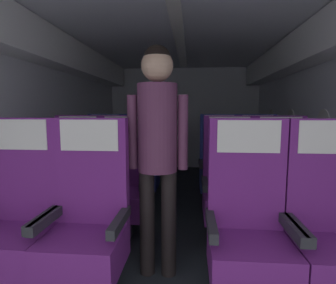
{
  "coord_description": "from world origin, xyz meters",
  "views": [
    {
      "loc": [
        0.15,
        -0.18,
        1.22
      ],
      "look_at": [
        -0.13,
        3.06,
        0.83
      ],
      "focal_mm": 28.75,
      "sensor_mm": 36.0,
      "label": 1
    }
  ],
  "objects_px": {
    "seat_a_left_window": "(17,222)",
    "seat_b_left_window": "(77,184)",
    "seat_b_right_aisle": "(281,190)",
    "seat_c_left_window": "(104,166)",
    "seat_c_left_aisle": "(140,166)",
    "seat_b_right_window": "(229,189)",
    "seat_a_right_window": "(248,231)",
    "seat_b_left_aisle": "(123,186)",
    "seat_a_left_aisle": "(87,226)",
    "seat_a_right_aisle": "(332,234)",
    "seat_c_right_window": "(219,168)",
    "seat_c_right_aisle": "(257,169)",
    "flight_attendant": "(158,137)"
  },
  "relations": [
    {
      "from": "seat_b_left_window",
      "to": "seat_c_left_aisle",
      "type": "xyz_separation_m",
      "value": [
        0.47,
        0.92,
        0.0
      ]
    },
    {
      "from": "seat_c_left_window",
      "to": "seat_c_left_aisle",
      "type": "distance_m",
      "value": 0.48
    },
    {
      "from": "seat_a_left_aisle",
      "to": "seat_a_right_window",
      "type": "xyz_separation_m",
      "value": [
        1.0,
        0.0,
        0.0
      ]
    },
    {
      "from": "seat_a_left_aisle",
      "to": "seat_b_right_window",
      "type": "distance_m",
      "value": 1.36
    },
    {
      "from": "seat_a_left_window",
      "to": "seat_b_right_window",
      "type": "relative_size",
      "value": 1.0
    },
    {
      "from": "seat_c_left_aisle",
      "to": "seat_c_right_aisle",
      "type": "xyz_separation_m",
      "value": [
        1.49,
        -0.02,
        0.0
      ]
    },
    {
      "from": "seat_b_left_window",
      "to": "seat_b_left_aisle",
      "type": "bearing_deg",
      "value": -2.44
    },
    {
      "from": "seat_a_left_aisle",
      "to": "seat_c_left_aisle",
      "type": "height_order",
      "value": "same"
    },
    {
      "from": "seat_b_left_window",
      "to": "seat_c_left_aisle",
      "type": "distance_m",
      "value": 1.03
    },
    {
      "from": "seat_b_left_window",
      "to": "seat_c_right_window",
      "type": "bearing_deg",
      "value": 31.41
    },
    {
      "from": "seat_a_left_window",
      "to": "seat_b_right_aisle",
      "type": "xyz_separation_m",
      "value": [
        1.96,
        0.9,
        0.0
      ]
    },
    {
      "from": "seat_b_right_window",
      "to": "flight_attendant",
      "type": "xyz_separation_m",
      "value": [
        -0.6,
        -0.61,
        0.54
      ]
    },
    {
      "from": "seat_c_left_aisle",
      "to": "seat_b_right_window",
      "type": "bearing_deg",
      "value": -42.55
    },
    {
      "from": "flight_attendant",
      "to": "seat_a_right_aisle",
      "type": "bearing_deg",
      "value": -178.96
    },
    {
      "from": "seat_c_left_aisle",
      "to": "seat_a_left_aisle",
      "type": "bearing_deg",
      "value": -89.91
    },
    {
      "from": "seat_b_right_aisle",
      "to": "flight_attendant",
      "type": "relative_size",
      "value": 0.7
    },
    {
      "from": "seat_c_left_window",
      "to": "seat_b_left_window",
      "type": "bearing_deg",
      "value": -88.94
    },
    {
      "from": "seat_a_left_window",
      "to": "seat_b_right_window",
      "type": "xyz_separation_m",
      "value": [
        1.49,
        0.89,
        0.0
      ]
    },
    {
      "from": "seat_b_left_window",
      "to": "seat_b_left_aisle",
      "type": "distance_m",
      "value": 0.47
    },
    {
      "from": "seat_c_left_aisle",
      "to": "flight_attendant",
      "type": "distance_m",
      "value": 1.68
    },
    {
      "from": "seat_c_left_aisle",
      "to": "flight_attendant",
      "type": "bearing_deg",
      "value": -74.75
    },
    {
      "from": "seat_b_right_window",
      "to": "seat_c_left_aisle",
      "type": "relative_size",
      "value": 1.0
    },
    {
      "from": "seat_c_right_aisle",
      "to": "seat_b_right_aisle",
      "type": "bearing_deg",
      "value": -90.37
    },
    {
      "from": "seat_a_right_window",
      "to": "seat_b_left_aisle",
      "type": "bearing_deg",
      "value": 138.23
    },
    {
      "from": "seat_a_left_aisle",
      "to": "seat_a_right_aisle",
      "type": "bearing_deg",
      "value": 0.16
    },
    {
      "from": "seat_a_left_aisle",
      "to": "seat_c_left_aisle",
      "type": "xyz_separation_m",
      "value": [
        -0.0,
        1.83,
        0.0
      ]
    },
    {
      "from": "seat_a_left_aisle",
      "to": "seat_c_right_window",
      "type": "bearing_deg",
      "value": 60.98
    },
    {
      "from": "seat_c_right_aisle",
      "to": "seat_b_left_window",
      "type": "bearing_deg",
      "value": -155.51
    },
    {
      "from": "seat_a_right_window",
      "to": "seat_c_left_aisle",
      "type": "bearing_deg",
      "value": 118.83
    },
    {
      "from": "seat_b_right_aisle",
      "to": "seat_c_right_aisle",
      "type": "distance_m",
      "value": 0.9
    },
    {
      "from": "seat_a_right_window",
      "to": "seat_c_left_aisle",
      "type": "relative_size",
      "value": 1.0
    },
    {
      "from": "seat_c_left_aisle",
      "to": "seat_c_right_aisle",
      "type": "bearing_deg",
      "value": -0.89
    },
    {
      "from": "seat_c_left_window",
      "to": "seat_b_left_aisle",
      "type": "bearing_deg",
      "value": -62.07
    },
    {
      "from": "seat_a_right_window",
      "to": "seat_c_right_aisle",
      "type": "relative_size",
      "value": 1.0
    },
    {
      "from": "seat_a_right_aisle",
      "to": "seat_b_left_window",
      "type": "distance_m",
      "value": 2.16
    },
    {
      "from": "seat_b_right_window",
      "to": "flight_attendant",
      "type": "bearing_deg",
      "value": -134.52
    },
    {
      "from": "seat_c_right_aisle",
      "to": "seat_c_right_window",
      "type": "height_order",
      "value": "same"
    },
    {
      "from": "seat_a_right_window",
      "to": "seat_c_right_window",
      "type": "bearing_deg",
      "value": 89.82
    },
    {
      "from": "seat_b_right_aisle",
      "to": "seat_c_left_window",
      "type": "bearing_deg",
      "value": 155.29
    },
    {
      "from": "seat_a_left_aisle",
      "to": "seat_b_right_aisle",
      "type": "bearing_deg",
      "value": 31.54
    },
    {
      "from": "seat_a_right_window",
      "to": "seat_b_right_aisle",
      "type": "xyz_separation_m",
      "value": [
        0.48,
        0.91,
        0.0
      ]
    },
    {
      "from": "seat_a_right_window",
      "to": "seat_b_left_aisle",
      "type": "relative_size",
      "value": 1.0
    },
    {
      "from": "seat_a_right_aisle",
      "to": "seat_c_left_aisle",
      "type": "relative_size",
      "value": 1.0
    },
    {
      "from": "seat_b_right_window",
      "to": "seat_a_right_window",
      "type": "bearing_deg",
      "value": -90.51
    },
    {
      "from": "seat_b_left_aisle",
      "to": "seat_a_right_aisle",
      "type": "bearing_deg",
      "value": -31.02
    },
    {
      "from": "seat_b_left_aisle",
      "to": "flight_attendant",
      "type": "bearing_deg",
      "value": -55.52
    },
    {
      "from": "seat_a_left_aisle",
      "to": "flight_attendant",
      "type": "height_order",
      "value": "flight_attendant"
    },
    {
      "from": "seat_b_right_window",
      "to": "seat_c_right_window",
      "type": "distance_m",
      "value": 0.92
    },
    {
      "from": "seat_a_left_window",
      "to": "seat_b_left_window",
      "type": "bearing_deg",
      "value": 89.37
    },
    {
      "from": "seat_b_left_window",
      "to": "seat_b_right_aisle",
      "type": "distance_m",
      "value": 1.95
    }
  ]
}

